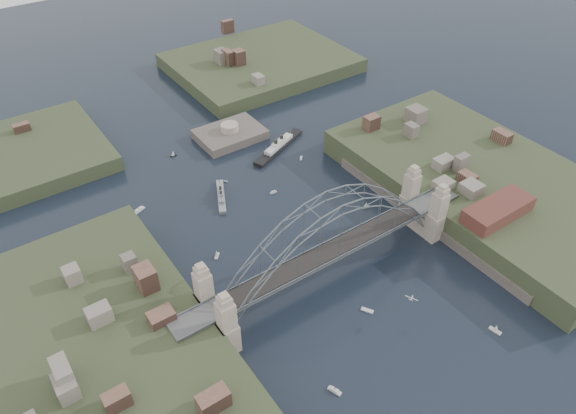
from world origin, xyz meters
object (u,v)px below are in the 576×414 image
Objects in this scene: fort_island at (230,139)px; ocean_liner at (279,147)px; bridge at (331,239)px; naval_cruiser_near at (221,196)px; naval_cruiser_far at (99,144)px; wharf_shed at (498,210)px.

ocean_liner is at bearing -57.23° from fort_island.
bridge is at bearing -99.73° from fort_island.
naval_cruiser_far is (-19.76, 48.13, 0.01)m from naval_cruiser_near.
naval_cruiser_far is (-26.61, 90.92, -11.60)m from bridge.
wharf_shed is at bearing -56.06° from naval_cruiser_far.
ocean_liner is at bearing 68.29° from bridge.
fort_island is at bearing -28.45° from naval_cruiser_far.
bridge is 60.04m from ocean_liner.
fort_island is at bearing 122.77° from ocean_liner.
wharf_shed is at bearing -48.16° from naval_cruiser_near.
naval_cruiser_far is at bearing 123.94° from wharf_shed.
wharf_shed reaches higher than naval_cruiser_far.
naval_cruiser_near is at bearing 99.10° from bridge.
wharf_shed is 72.82m from ocean_liner.
naval_cruiser_near is (-6.85, 42.79, -11.61)m from bridge.
wharf_shed is 1.44× the size of naval_cruiser_far.
wharf_shed is (32.00, -84.00, 10.34)m from fort_island.
naval_cruiser_near is at bearing -157.32° from ocean_liner.
bridge is at bearing -80.90° from naval_cruiser_near.
ocean_liner is at bearing -36.75° from naval_cruiser_far.
fort_island is 1.59× the size of naval_cruiser_far.
naval_cruiser_far is at bearing 143.25° from ocean_liner.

